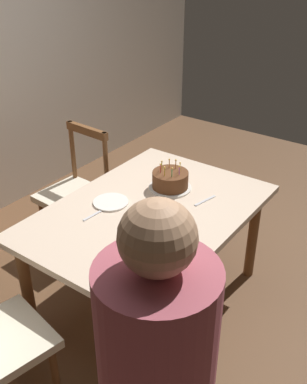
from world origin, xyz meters
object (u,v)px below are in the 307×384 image
object	(u,v)px
chair_spindle_back	(75,194)
plate_far_side	(111,202)
plate_near_celebrant	(139,257)
dining_table	(149,221)
birthday_cake	(170,181)

from	to	relation	value
chair_spindle_back	plate_far_side	bearing A→B (deg)	-114.38
plate_near_celebrant	chair_spindle_back	bearing A→B (deg)	60.54
dining_table	birthday_cake	xyz separation A→B (m)	(0.30, 0.04, 0.14)
birthday_cake	plate_far_side	xyz separation A→B (m)	(-0.37, 0.19, -0.05)
plate_far_side	chair_spindle_back	world-z (taller)	chair_spindle_back
birthday_cake	plate_near_celebrant	bearing A→B (deg)	-158.33
dining_table	chair_spindle_back	size ratio (longest dim) A/B	1.57
dining_table	plate_near_celebrant	world-z (taller)	plate_near_celebrant
dining_table	chair_spindle_back	distance (m)	0.89
birthday_cake	chair_spindle_back	xyz separation A→B (m)	(-0.10, 0.80, -0.32)
dining_table	chair_spindle_back	bearing A→B (deg)	76.63
dining_table	birthday_cake	size ratio (longest dim) A/B	5.34
dining_table	plate_far_side	distance (m)	0.26
chair_spindle_back	dining_table	bearing A→B (deg)	-103.37
birthday_cake	plate_far_side	bearing A→B (deg)	152.49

